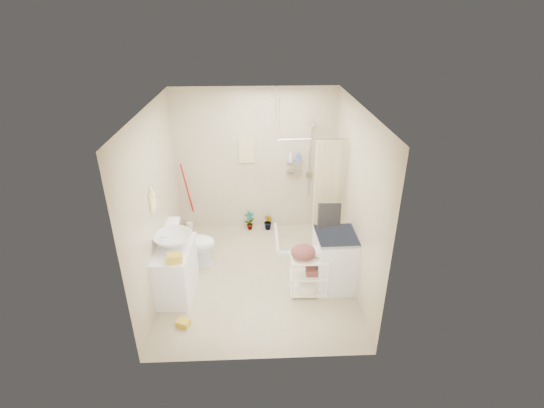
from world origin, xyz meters
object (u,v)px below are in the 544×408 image
Objects in this scene: toilet at (192,243)px; washing_machine at (336,260)px; laundry_rack at (309,272)px; vanity at (176,271)px.

washing_machine is at bearing -102.25° from toilet.
laundry_rack is (-0.41, -0.17, -0.07)m from washing_machine.
vanity is 1.19× the size of laundry_rack.
washing_machine is at bearing 5.17° from vanity.
toilet is 0.87× the size of washing_machine.
vanity is at bearing 175.65° from toilet.
laundry_rack is (1.77, -0.84, -0.01)m from toilet.
washing_machine reaches higher than toilet.
washing_machine is 0.45m from laundry_rack.
washing_machine is at bearing 24.23° from laundry_rack.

